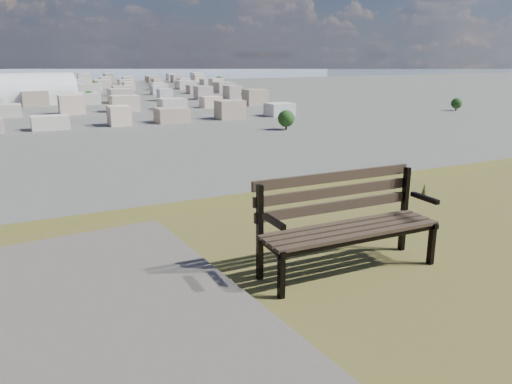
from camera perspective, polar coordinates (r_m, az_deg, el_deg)
park_bench at (r=4.82m, az=10.12°, el=-2.86°), size 1.77×0.59×0.92m
gravel_patch at (r=3.89m, az=-22.06°, el=-16.23°), size 3.38×4.59×0.09m
arena at (r=312.35m, az=-25.02°, el=10.00°), size 56.67×29.65×22.87m
city_blocks at (r=397.23m, az=-26.38°, el=10.43°), size 395.00×361.00×7.00m
bay_water at (r=902.49m, az=-26.83°, el=12.07°), size 2400.00×700.00×0.12m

